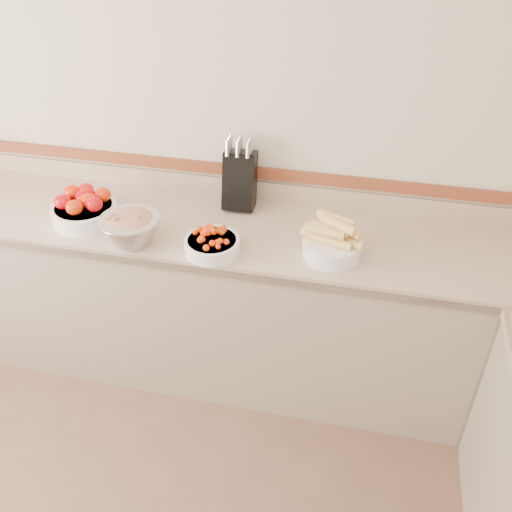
% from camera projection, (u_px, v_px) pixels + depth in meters
% --- Properties ---
extents(back_wall, '(4.00, 0.00, 4.00)m').
position_uv_depth(back_wall, '(215.00, 121.00, 2.77)').
color(back_wall, beige).
rests_on(back_wall, ground_plane).
extents(counter_back, '(4.00, 0.65, 1.08)m').
position_uv_depth(counter_back, '(205.00, 296.00, 3.01)').
color(counter_back, tan).
rests_on(counter_back, ground_plane).
extents(knife_block, '(0.16, 0.19, 0.38)m').
position_uv_depth(knife_block, '(240.00, 179.00, 2.81)').
color(knife_block, black).
rests_on(knife_block, counter_back).
extents(tomato_bowl, '(0.31, 0.31, 0.15)m').
position_uv_depth(tomato_bowl, '(84.00, 208.00, 2.75)').
color(tomato_bowl, white).
rests_on(tomato_bowl, counter_back).
extents(cherry_tomato_bowl, '(0.25, 0.25, 0.13)m').
position_uv_depth(cherry_tomato_bowl, '(212.00, 243.00, 2.54)').
color(cherry_tomato_bowl, white).
rests_on(cherry_tomato_bowl, counter_back).
extents(corn_bowl, '(0.29, 0.27, 0.19)m').
position_uv_depth(corn_bowl, '(332.00, 242.00, 2.51)').
color(corn_bowl, white).
rests_on(corn_bowl, counter_back).
extents(rhubarb_bowl, '(0.28, 0.28, 0.16)m').
position_uv_depth(rhubarb_bowl, '(131.00, 227.00, 2.58)').
color(rhubarb_bowl, '#B2B2BA').
rests_on(rhubarb_bowl, counter_back).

